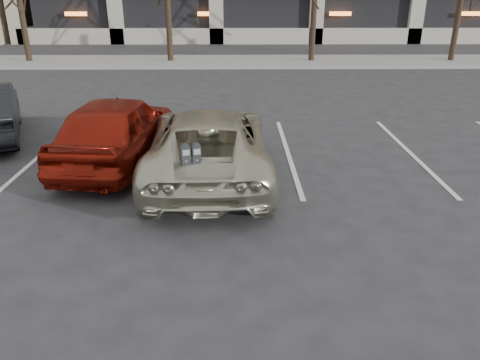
% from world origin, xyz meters
% --- Properties ---
extents(ground, '(140.00, 140.00, 0.00)m').
position_xyz_m(ground, '(0.00, 0.00, 0.00)').
color(ground, '#28282B').
rests_on(ground, ground).
extents(sidewalk, '(80.00, 4.00, 0.12)m').
position_xyz_m(sidewalk, '(0.00, 16.00, 0.06)').
color(sidewalk, gray).
rests_on(sidewalk, ground).
extents(stall_lines, '(16.90, 5.20, 0.00)m').
position_xyz_m(stall_lines, '(-1.40, 2.30, 0.01)').
color(stall_lines, silver).
rests_on(stall_lines, ground).
extents(parking_meter, '(0.34, 0.20, 1.25)m').
position_xyz_m(parking_meter, '(-0.49, -0.89, 0.96)').
color(parking_meter, black).
rests_on(parking_meter, ground).
extents(suv_silver, '(2.42, 4.99, 1.37)m').
position_xyz_m(suv_silver, '(-0.32, 0.92, 0.68)').
color(suv_silver, beige).
rests_on(suv_silver, ground).
extents(car_red, '(2.14, 4.48, 1.48)m').
position_xyz_m(car_red, '(-2.30, 1.76, 0.74)').
color(car_red, maroon).
rests_on(car_red, ground).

